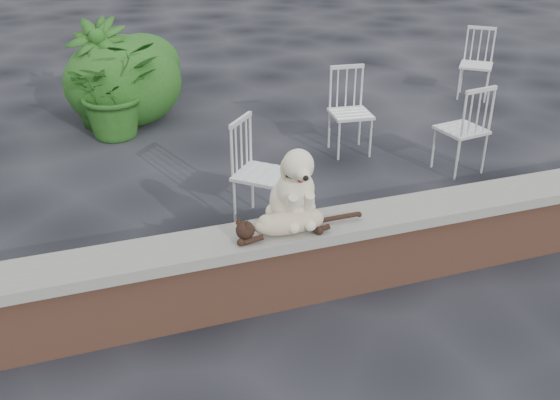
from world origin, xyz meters
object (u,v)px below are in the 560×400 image
object	(u,v)px
chair_b	(351,112)
potted_plant_a	(114,88)
chair_d	(476,64)
dog	(292,182)
cat	(288,221)
chair_c	(462,128)
potted_plant_b	(100,74)
chair_a	(262,172)

from	to	relation	value
chair_b	potted_plant_a	world-z (taller)	potted_plant_a
chair_d	potted_plant_a	distance (m)	4.83
dog	potted_plant_a	size ratio (longest dim) A/B	0.52
chair_b	potted_plant_a	size ratio (longest dim) A/B	0.82
cat	chair_c	size ratio (longest dim) A/B	1.16
dog	potted_plant_b	bearing A→B (deg)	106.49
chair_d	chair_a	distance (m)	4.54
chair_a	potted_plant_a	bearing A→B (deg)	63.32
chair_b	potted_plant_a	bearing A→B (deg)	156.30
chair_b	potted_plant_b	xyz separation A→B (m)	(-2.49, 1.78, 0.17)
cat	potted_plant_b	bearing A→B (deg)	104.98
chair_b	chair_a	world-z (taller)	same
dog	chair_b	xyz separation A→B (m)	(1.51, 2.26, -0.41)
chair_c	potted_plant_a	bearing A→B (deg)	-42.17
chair_b	chair_a	distance (m)	1.82
dog	potted_plant_a	world-z (taller)	dog
cat	potted_plant_b	size ratio (longest dim) A/B	0.85
chair_c	chair_a	bearing A→B (deg)	1.05
chair_a	potted_plant_b	xyz separation A→B (m)	(-1.10, 2.96, 0.17)
potted_plant_a	cat	bearing A→B (deg)	-78.35
chair_d	potted_plant_a	xyz separation A→B (m)	(-4.82, 0.12, 0.11)
cat	chair_d	xyz separation A→B (m)	(4.04, 3.65, -0.20)
cat	chair_c	bearing A→B (deg)	35.94
chair_b	potted_plant_b	bearing A→B (deg)	150.71
potted_plant_b	chair_c	bearing A→B (deg)	-37.70
cat	chair_c	distance (m)	2.93
dog	chair_a	distance (m)	1.16
potted_plant_b	cat	bearing A→B (deg)	-77.87
dog	potted_plant_b	xyz separation A→B (m)	(-0.98, 4.04, -0.24)
potted_plant_b	potted_plant_a	bearing A→B (deg)	-73.63
chair_b	chair_c	bearing A→B (deg)	-36.89
chair_c	potted_plant_b	xyz separation A→B (m)	(-3.35, 2.59, 0.17)
chair_b	chair_d	xyz separation A→B (m)	(2.46, 1.24, 0.00)
chair_a	potted_plant_a	world-z (taller)	potted_plant_a
dog	chair_a	bearing A→B (deg)	86.63
potted_plant_a	chair_a	bearing A→B (deg)	-69.01
chair_d	potted_plant_b	bearing A→B (deg)	-147.17
cat	dog	bearing A→B (deg)	64.78
chair_c	potted_plant_b	size ratio (longest dim) A/B	0.73
cat	chair_d	distance (m)	5.45
chair_b	dog	bearing A→B (deg)	-117.40
dog	chair_d	distance (m)	5.30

